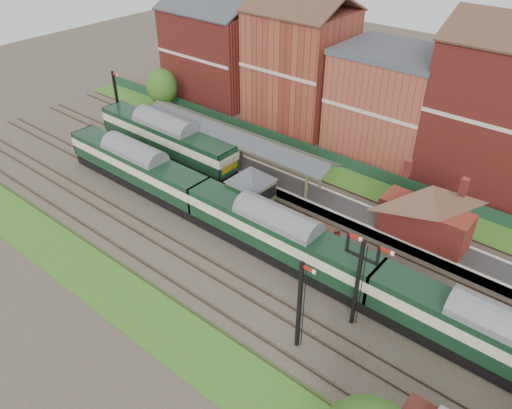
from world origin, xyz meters
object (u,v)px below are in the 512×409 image
Objects in this scene: platform_railcar at (166,138)px; signal_box at (251,191)px; semaphore_bracket at (359,278)px; dmu_train at (277,235)px.

signal_box is at bearing -11.55° from platform_railcar.
semaphore_bracket is 0.40× the size of platform_railcar.
dmu_train is (5.71, -3.25, -0.61)m from signal_box.
semaphore_bracket is 9.87m from dmu_train.
semaphore_bracket is 0.14× the size of dmu_train.
platform_railcar is at bearing 168.45° from signal_box.
platform_railcar reaches higher than dmu_train.
dmu_train is at bearing -29.65° from signal_box.
dmu_train is (-9.33, 2.50, -2.05)m from semaphore_bracket.
semaphore_bracket reaches higher than dmu_train.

